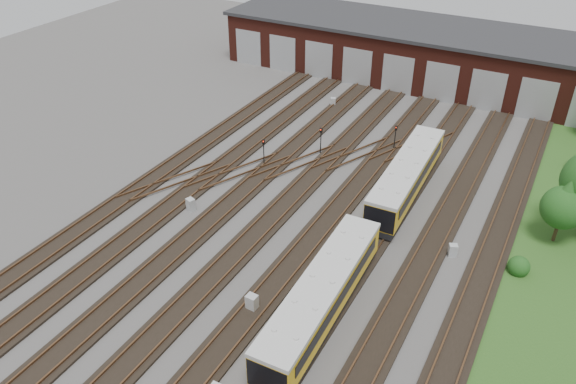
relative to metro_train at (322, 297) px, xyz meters
The scene contains 16 objects.
ground 6.73m from the metro_train, 157.67° to the left, with size 120.00×120.00×0.00m, color #413E3C.
track_network 7.09m from the metro_train, 153.67° to the left, with size 30.40×70.00×0.33m.
maintenance_shed 42.88m from the metro_train, 98.06° to the left, with size 51.00×12.50×6.35m.
grass_verge 18.10m from the metro_train, 43.79° to the left, with size 8.00×55.00×0.05m, color #224C19.
metro_train is the anchor object (origin of this frame).
signal_mast_0 21.29m from the metro_train, 115.92° to the left, with size 0.24×0.23×2.64m.
signal_mast_1 19.30m from the metro_train, 131.23° to the left, with size 0.26×0.24×2.71m.
signal_mast_2 23.45m from the metro_train, 98.57° to the left, with size 0.23×0.22×2.49m.
signal_mast_3 6.24m from the metro_train, 83.18° to the left, with size 0.27×0.25×3.18m.
relay_cabinet_0 15.44m from the metro_train, 158.18° to the left, with size 0.64×0.53×1.06m, color #B3B6B8.
relay_cabinet_1 32.42m from the metro_train, 113.46° to the left, with size 0.54×0.45×0.90m, color #B3B6B8.
relay_cabinet_2 4.55m from the metro_train, 161.43° to the right, with size 0.69×0.57×1.15m, color #B3B6B8.
relay_cabinet_3 17.33m from the metro_train, 93.63° to the left, with size 0.57×0.47×0.94m, color #B3B6B8.
relay_cabinet_4 11.52m from the metro_train, 60.94° to the left, with size 0.58×0.49×0.97m, color #B3B6B8.
tree_3 19.34m from the metro_train, 52.66° to the left, with size 3.17×3.17×5.26m.
bush_0 14.45m from the metro_train, 46.05° to the left, with size 1.49×1.49×1.49m, color #164614.
Camera 1 is at (16.26, -25.51, 25.54)m, focal length 35.00 mm.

